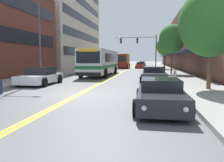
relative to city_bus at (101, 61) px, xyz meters
name	(u,v)px	position (x,y,z in m)	size (l,w,h in m)	color
ground_plane	(130,68)	(1.77, 22.76, -1.68)	(240.00, 240.00, 0.00)	#565659
sidewalk_left	(99,67)	(-5.38, 22.76, -1.59)	(3.31, 106.00, 0.18)	gray
sidewalk_right	(163,67)	(8.93, 22.76, -1.59)	(3.31, 106.00, 0.18)	gray
centre_line	(130,68)	(1.77, 22.76, -1.67)	(0.34, 106.00, 0.01)	yellow
office_tower_left	(57,5)	(-13.27, 18.51, 11.31)	(12.08, 26.12, 25.97)	beige
storefront_row_right	(193,44)	(14.82, 22.76, 3.47)	(9.10, 68.00, 10.30)	brown
city_bus	(101,61)	(0.00, 0.00, 0.00)	(2.90, 11.48, 2.95)	silver
car_black_parked_left_mid	(100,67)	(-2.59, 11.44, -1.07)	(2.17, 4.35, 1.29)	black
car_white_parked_left_far	(41,77)	(-2.57, -10.12, -1.07)	(2.19, 4.49, 1.32)	white
car_charcoal_parked_right_foreground	(160,95)	(6.04, -16.98, -1.12)	(1.99, 4.50, 1.18)	#232328
car_dark_grey_parked_right_mid	(154,75)	(6.04, -7.53, -1.06)	(2.20, 4.49, 1.32)	#38383D
car_red_moving_lead	(140,65)	(4.03, 20.14, -1.07)	(1.97, 4.36, 1.28)	maroon
car_silver_moving_second	(142,64)	(3.99, 37.47, -1.10)	(2.03, 4.88, 1.21)	#B7B7BC
box_truck	(123,61)	(0.36, 20.19, -0.10)	(2.65, 6.62, 2.98)	maroon
traffic_signal_mast	(141,45)	(4.32, 14.58, 2.80)	(7.56, 0.38, 6.19)	#47474C
street_lamp_left_near	(42,18)	(-3.27, -8.22, 3.71)	(2.19, 0.28, 9.25)	#47474C
street_tree_right_near	(211,22)	(9.16, -11.94, 2.43)	(3.74, 3.74, 6.00)	brown
street_tree_right_mid	(172,39)	(8.35, 1.34, 2.64)	(3.09, 3.09, 5.85)	brown
street_tree_right_far	(165,46)	(8.49, 13.98, 2.46)	(2.97, 2.97, 5.61)	brown
fire_hydrant	(175,76)	(7.72, -7.52, -1.07)	(0.31, 0.23, 0.86)	#B7B7BC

